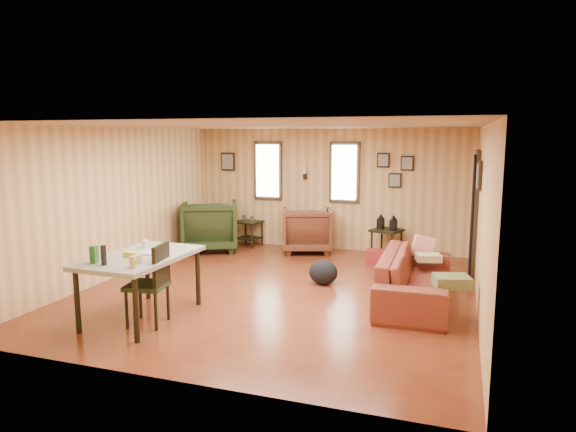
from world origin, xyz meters
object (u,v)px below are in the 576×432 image
recliner_brown (307,228)px  sofa (416,269)px  recliner_green (210,223)px  dining_table (140,261)px  side_table (387,228)px  end_table (248,229)px

recliner_brown → sofa: bearing=114.3°
recliner_green → sofa: bearing=129.6°
recliner_brown → dining_table: dining_table is taller
side_table → dining_table: size_ratio=0.51×
sofa → recliner_green: recliner_green is taller
recliner_brown → dining_table: bearing=59.6°
recliner_green → dining_table: (0.98, -3.75, 0.19)m
recliner_brown → side_table: recliner_brown is taller
sofa → end_table: 4.43m
recliner_brown → recliner_green: (-1.86, -0.48, 0.06)m
dining_table → sofa: bearing=30.2°
sofa → end_table: (-3.59, 2.59, -0.09)m
sofa → dining_table: 3.64m
end_table → recliner_brown: bearing=-5.9°
end_table → side_table: (2.84, -0.08, 0.19)m
end_table → side_table: side_table is taller
recliner_brown → recliner_green: 1.92m
side_table → dining_table: (-2.42, -4.29, 0.18)m
sofa → side_table: bearing=15.5°
end_table → dining_table: (0.42, -4.37, 0.37)m
sofa → side_table: size_ratio=2.84×
recliner_green → dining_table: size_ratio=0.69×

